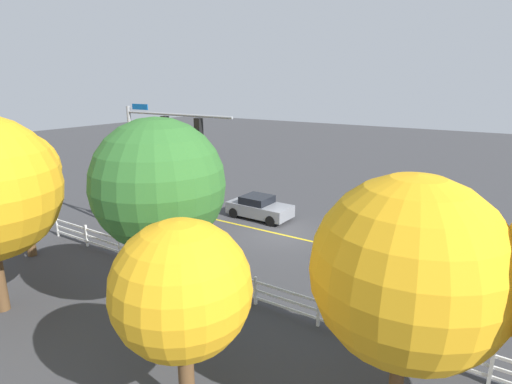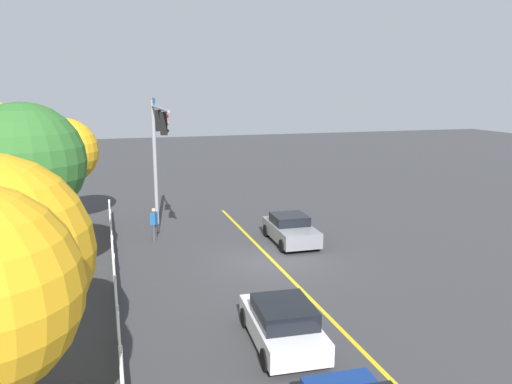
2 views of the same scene
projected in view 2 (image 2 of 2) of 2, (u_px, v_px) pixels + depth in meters
name	position (u px, v px, depth m)	size (l,w,h in m)	color
ground_plane	(273.00, 261.00, 22.94)	(120.00, 120.00, 0.00)	#38383A
lane_center_stripe	(306.00, 294.00, 19.18)	(28.00, 0.16, 0.01)	gold
signal_assembly	(158.00, 143.00, 24.90)	(6.65, 0.38, 7.17)	gray
car_0	(290.00, 229.00, 25.50)	(4.03, 2.02, 1.40)	slate
car_1	(282.00, 324.00, 15.33)	(4.05, 2.08, 1.40)	silver
pedestrian	(154.00, 223.00, 25.84)	(0.47, 0.41, 1.69)	#3F3F42
white_rail_fence	(116.00, 290.00, 18.06)	(26.10, 0.10, 1.15)	white
tree_1	(25.00, 163.00, 18.05)	(4.26, 4.26, 7.20)	brown
tree_5	(65.00, 152.00, 27.65)	(3.62, 3.62, 6.08)	brown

